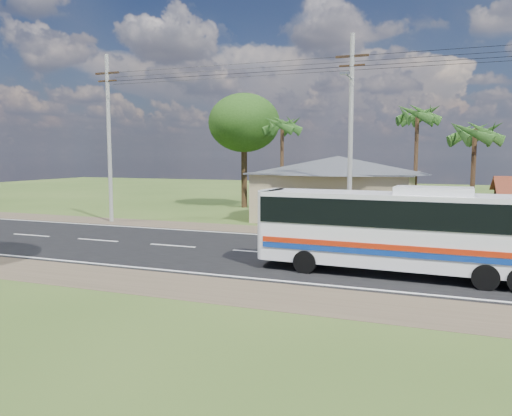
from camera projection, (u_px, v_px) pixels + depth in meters
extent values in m
plane|color=#2F4719|center=(258.00, 252.00, 23.02)|extent=(120.00, 120.00, 0.00)
cube|color=black|center=(258.00, 252.00, 23.02)|extent=(120.00, 10.00, 0.02)
cube|color=brown|center=(297.00, 232.00, 29.06)|extent=(120.00, 3.00, 0.01)
cube|color=brown|center=(191.00, 287.00, 16.98)|extent=(120.00, 3.00, 0.01)
cube|color=silver|center=(288.00, 236.00, 27.39)|extent=(120.00, 0.15, 0.01)
cube|color=silver|center=(214.00, 275.00, 18.65)|extent=(120.00, 0.15, 0.01)
cube|color=silver|center=(258.00, 252.00, 23.02)|extent=(120.00, 0.15, 0.01)
cube|color=tan|center=(337.00, 196.00, 34.58)|extent=(10.00, 8.00, 3.20)
cube|color=#4C4F54|center=(338.00, 173.00, 34.41)|extent=(10.60, 8.60, 0.10)
pyramid|color=#4C4F54|center=(338.00, 156.00, 34.28)|extent=(12.40, 10.00, 1.20)
cube|color=black|center=(278.00, 198.00, 31.89)|extent=(1.20, 0.08, 1.20)
cube|color=black|center=(324.00, 200.00, 30.83)|extent=(1.20, 0.08, 1.20)
cube|color=black|center=(373.00, 202.00, 29.78)|extent=(1.20, 0.08, 1.20)
cylinder|color=#342312|center=(501.00, 218.00, 25.34)|extent=(0.16, 0.16, 2.60)
cylinder|color=#342312|center=(495.00, 210.00, 28.68)|extent=(0.16, 0.16, 2.60)
cylinder|color=#9E9E99|center=(109.00, 139.00, 33.06)|extent=(0.26, 0.26, 11.00)
cube|color=#342312|center=(107.00, 73.00, 32.60)|extent=(1.80, 0.12, 0.12)
cube|color=#342312|center=(107.00, 81.00, 32.66)|extent=(1.40, 0.10, 0.10)
cylinder|color=#9E9E99|center=(351.00, 136.00, 27.42)|extent=(0.26, 0.26, 11.00)
cube|color=#342312|center=(352.00, 56.00, 26.96)|extent=(1.80, 0.12, 0.12)
cube|color=#342312|center=(352.00, 66.00, 27.01)|extent=(1.40, 0.10, 0.10)
cylinder|color=gray|center=(348.00, 76.00, 26.16)|extent=(0.08, 2.00, 0.08)
cube|color=gray|center=(345.00, 73.00, 25.23)|extent=(0.50, 0.18, 0.12)
cylinder|color=black|center=(218.00, 69.00, 29.80)|extent=(16.00, 0.02, 0.02)
cylinder|color=black|center=(506.00, 50.00, 24.34)|extent=(15.00, 0.02, 0.02)
cylinder|color=#47301E|center=(473.00, 180.00, 29.58)|extent=(0.28, 0.28, 6.00)
cylinder|color=#47301E|center=(416.00, 165.00, 34.92)|extent=(0.28, 0.28, 7.50)
cylinder|color=#47301E|center=(282.00, 167.00, 38.93)|extent=(0.28, 0.28, 7.00)
cylinder|color=#47301E|center=(244.00, 173.00, 42.26)|extent=(0.50, 0.50, 5.95)
ellipsoid|color=#193A0F|center=(244.00, 123.00, 41.81)|extent=(6.00, 6.00, 4.92)
cube|color=silver|center=(407.00, 230.00, 18.35)|extent=(10.75, 2.57, 2.67)
cube|color=black|center=(407.00, 212.00, 18.28)|extent=(10.79, 2.63, 0.98)
cube|color=black|center=(271.00, 214.00, 20.36)|extent=(0.17, 2.05, 1.60)
cube|color=#AF230A|center=(403.00, 248.00, 17.37)|extent=(10.50, 0.38, 0.20)
cube|color=navy|center=(402.00, 254.00, 17.39)|extent=(10.50, 0.38, 0.20)
cube|color=silver|center=(434.00, 191.00, 17.85)|extent=(2.72, 1.51, 0.27)
cylinder|color=black|center=(305.00, 262.00, 18.91)|extent=(0.90, 0.34, 0.89)
cylinder|color=black|center=(320.00, 252.00, 20.79)|extent=(0.90, 0.34, 0.89)
cylinder|color=black|center=(485.00, 277.00, 16.53)|extent=(0.90, 0.34, 0.89)
cylinder|color=black|center=(483.00, 265.00, 18.41)|extent=(0.90, 0.34, 0.89)
imported|color=black|center=(359.00, 229.00, 27.15)|extent=(1.82, 0.82, 0.93)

